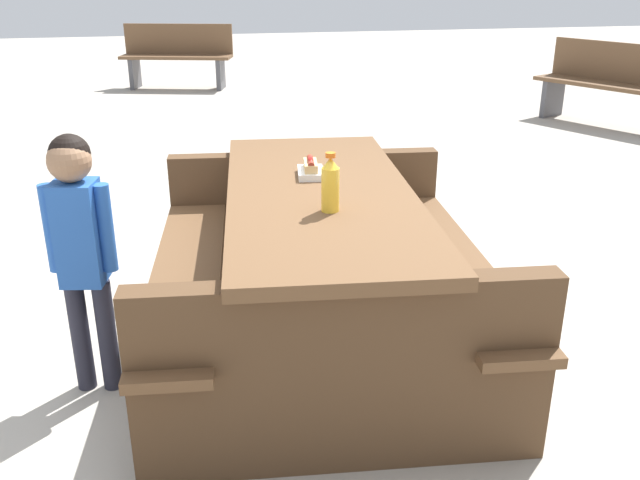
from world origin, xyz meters
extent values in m
plane|color=#ADA599|center=(0.00, 0.00, 0.00)|extent=(30.00, 30.00, 0.00)
cube|color=brown|center=(0.00, 0.00, 0.72)|extent=(1.87, 0.95, 0.05)
cube|color=brown|center=(0.06, 0.56, 0.43)|extent=(1.82, 0.47, 0.04)
cube|color=brown|center=(-0.06, -0.56, 0.43)|extent=(1.82, 0.47, 0.04)
cube|color=#4D3520|center=(0.78, -0.08, 0.35)|extent=(0.25, 1.40, 0.70)
cube|color=#4D3520|center=(-0.78, 0.08, 0.35)|extent=(0.25, 1.40, 0.70)
cylinder|color=yellow|center=(-0.27, 0.02, 0.83)|extent=(0.07, 0.07, 0.17)
cone|color=yellow|center=(-0.27, 0.02, 0.94)|extent=(0.06, 0.06, 0.04)
cylinder|color=orange|center=(-0.27, 0.02, 0.97)|extent=(0.04, 0.04, 0.02)
cube|color=white|center=(0.19, 0.00, 0.77)|extent=(0.19, 0.14, 0.03)
cube|color=#D8B272|center=(0.19, 0.00, 0.80)|extent=(0.16, 0.08, 0.04)
cylinder|color=maroon|center=(0.19, 0.00, 0.82)|extent=(0.14, 0.05, 0.03)
ellipsoid|color=maroon|center=(0.19, 0.00, 0.83)|extent=(0.07, 0.03, 0.01)
cylinder|color=#262633|center=(-0.12, 0.90, 0.24)|extent=(0.07, 0.07, 0.48)
cylinder|color=#262633|center=(-0.10, 1.00, 0.24)|extent=(0.07, 0.07, 0.48)
cube|color=#2659B2|center=(-0.11, 0.95, 0.68)|extent=(0.18, 0.18, 0.40)
cylinder|color=#2659B2|center=(-0.13, 0.85, 0.70)|extent=(0.06, 0.06, 0.34)
cylinder|color=#2659B2|center=(-0.09, 1.05, 0.70)|extent=(0.06, 0.06, 0.34)
sphere|color=#997051|center=(-0.11, 0.95, 0.96)|extent=(0.16, 0.16, 0.16)
sphere|color=black|center=(-0.10, 0.94, 0.98)|extent=(0.15, 0.15, 0.15)
cube|color=brown|center=(3.87, -3.90, 0.43)|extent=(1.52, 1.03, 0.04)
cube|color=brown|center=(3.95, -4.06, 0.65)|extent=(1.36, 0.70, 0.40)
cube|color=#4C4C51|center=(4.41, -3.64, 0.21)|extent=(0.21, 0.35, 0.41)
cube|color=brown|center=(7.20, 0.46, 0.43)|extent=(0.79, 1.55, 0.04)
cube|color=brown|center=(7.37, 0.42, 0.65)|extent=(0.44, 1.46, 0.40)
cube|color=#4C4C51|center=(7.36, 1.04, 0.21)|extent=(0.36, 0.15, 0.41)
cube|color=#4C4C51|center=(7.04, -0.11, 0.21)|extent=(0.36, 0.15, 0.41)
camera|label=1|loc=(-2.64, 0.57, 1.62)|focal=38.53mm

